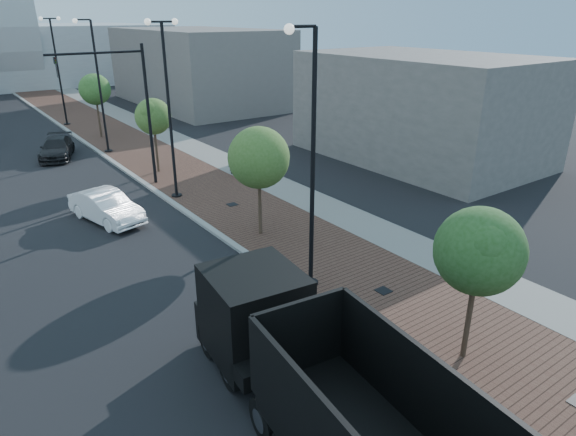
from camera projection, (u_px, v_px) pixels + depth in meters
sidewalk at (121, 133)px, 42.89m from camera, size 7.00×140.00×0.12m
concrete_strip at (151, 129)px, 44.35m from camera, size 2.40×140.00×0.13m
curb at (78, 138)px, 41.00m from camera, size 0.30×140.00×0.14m
dump_truck at (318, 393)px, 11.46m from camera, size 3.96×13.53×3.40m
white_sedan at (106, 207)px, 24.44m from camera, size 2.65×4.79×1.50m
dark_car_far at (57, 148)px, 35.33m from camera, size 3.50×5.20×1.40m
pedestrian at (233, 161)px, 31.34m from camera, size 0.74×0.53×1.91m
streetlight_1 at (310, 176)px, 17.11m from camera, size 1.44×0.56×9.21m
streetlight_2 at (169, 111)px, 26.01m from camera, size 1.72×0.56×9.28m
streetlight_3 at (99, 93)px, 35.14m from camera, size 1.44×0.56×9.21m
streetlight_4 at (58, 71)px, 44.03m from camera, size 1.72×0.56×9.28m
traffic_mast at (132, 101)px, 27.71m from camera, size 5.09×0.20×8.00m
tree_0 at (480, 251)px, 13.56m from camera, size 2.48×2.44×4.76m
tree_1 at (259, 158)px, 21.76m from camera, size 2.71×2.71×5.04m
tree_2 at (154, 117)px, 30.80m from camera, size 2.28×2.22×4.74m
tree_3 at (95, 89)px, 39.70m from camera, size 2.48×2.44×5.16m
commercial_block_ne at (198, 67)px, 55.69m from camera, size 12.00×22.00×8.00m
commercial_block_e at (420, 108)px, 34.42m from camera, size 10.00×16.00×7.00m
utility_cover_1 at (383, 291)px, 18.23m from camera, size 0.50×0.50×0.02m
utility_cover_2 at (232, 204)px, 26.50m from camera, size 0.50×0.50×0.02m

